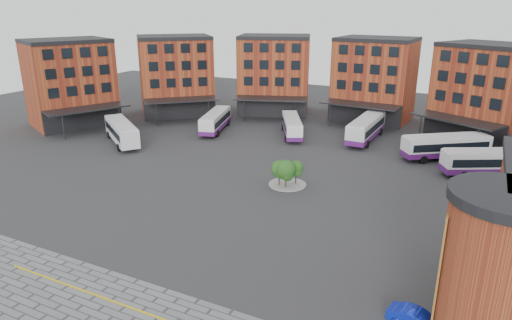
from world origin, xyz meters
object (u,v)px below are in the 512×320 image
at_px(bus_c, 292,126).
at_px(bus_e, 446,146).
at_px(bus_b, 216,121).
at_px(bus_f, 491,162).
at_px(blue_car, 418,320).
at_px(bus_d, 366,128).
at_px(bus_a, 122,131).
at_px(tree_island, 286,171).

distance_m(bus_c, bus_e, 23.16).
relative_size(bus_b, bus_f, 0.99).
bearing_deg(bus_e, blue_car, -33.43).
bearing_deg(bus_c, bus_d, -12.87).
xyz_separation_m(bus_a, bus_f, (50.10, 9.39, -0.19)).
bearing_deg(bus_a, blue_car, -81.16).
bearing_deg(bus_f, bus_a, -107.42).
xyz_separation_m(bus_b, bus_d, (23.74, 5.58, 0.20)).
distance_m(tree_island, bus_a, 29.48).
distance_m(tree_island, bus_e, 24.41).
bearing_deg(bus_d, blue_car, -70.28).
relative_size(tree_island, bus_f, 0.38).
bearing_deg(bus_b, bus_d, -2.88).
relative_size(bus_a, bus_c, 1.04).
distance_m(tree_island, bus_d, 23.44).
xyz_separation_m(bus_b, blue_car, (37.30, -36.34, -1.07)).
distance_m(bus_a, bus_d, 37.37).
distance_m(bus_c, blue_car, 46.27).
bearing_deg(bus_e, bus_d, -145.89).
bearing_deg(bus_c, tree_island, -96.63).
bearing_deg(bus_c, bus_e, -30.79).
bearing_deg(bus_d, bus_f, -24.84).
height_order(bus_b, bus_e, bus_e).
relative_size(tree_island, bus_e, 0.39).
distance_m(bus_c, bus_f, 29.23).
bearing_deg(bus_b, tree_island, -57.23).
relative_size(tree_island, bus_c, 0.41).
bearing_deg(bus_a, bus_d, -24.90).
distance_m(bus_b, blue_car, 52.08).
distance_m(bus_a, bus_e, 46.68).
xyz_separation_m(tree_island, bus_d, (3.62, 23.16, -0.01)).
relative_size(bus_f, blue_car, 2.98).
relative_size(bus_a, bus_f, 0.96).
bearing_deg(bus_a, bus_f, -43.32).
relative_size(bus_d, bus_e, 1.12).
bearing_deg(blue_car, bus_e, 13.19).
distance_m(bus_b, bus_c, 12.85).
relative_size(bus_b, bus_e, 1.02).
bearing_deg(blue_car, bus_d, 28.62).
height_order(bus_f, blue_car, bus_f).
xyz_separation_m(bus_b, bus_f, (41.18, -3.17, 0.07)).
bearing_deg(bus_f, bus_d, -144.68).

